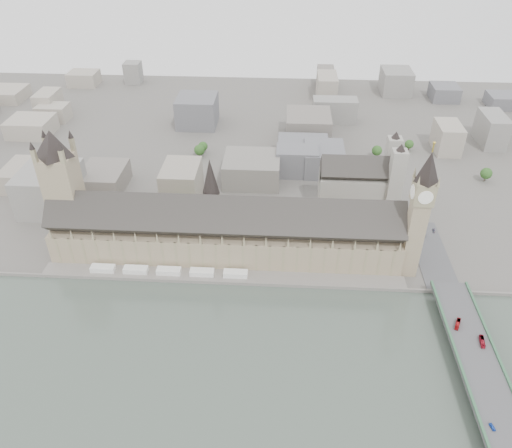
# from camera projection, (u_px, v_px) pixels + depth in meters

# --- Properties ---
(ground) EXTENTS (900.00, 900.00, 0.00)m
(ground) POSITION_uv_depth(u_px,v_px,m) (223.00, 271.00, 377.51)
(ground) COLOR #595651
(ground) RESTS_ON ground
(embankment_wall) EXTENTS (600.00, 1.50, 3.00)m
(embankment_wall) POSITION_uv_depth(u_px,v_px,m) (221.00, 283.00, 364.34)
(embankment_wall) COLOR slate
(embankment_wall) RESTS_ON ground
(river_terrace) EXTENTS (270.00, 15.00, 2.00)m
(river_terrace) POSITION_uv_depth(u_px,v_px,m) (222.00, 277.00, 370.79)
(river_terrace) COLOR slate
(river_terrace) RESTS_ON ground
(terrace_tents) EXTENTS (118.00, 7.00, 4.00)m
(terrace_tents) POSITION_uv_depth(u_px,v_px,m) (169.00, 271.00, 371.49)
(terrace_tents) COLOR white
(terrace_tents) RESTS_ON river_terrace
(palace_of_westminster) EXTENTS (265.00, 40.73, 55.44)m
(palace_of_westminster) POSITION_uv_depth(u_px,v_px,m) (225.00, 232.00, 380.79)
(palace_of_westminster) COLOR #9F866B
(palace_of_westminster) RESTS_ON ground
(elizabeth_tower) EXTENTS (17.00, 17.00, 107.50)m
(elizabeth_tower) POSITION_uv_depth(u_px,v_px,m) (420.00, 207.00, 344.18)
(elizabeth_tower) COLOR #9F866B
(elizabeth_tower) RESTS_ON ground
(victoria_tower) EXTENTS (30.00, 30.00, 100.00)m
(victoria_tower) POSITION_uv_depth(u_px,v_px,m) (63.00, 186.00, 373.57)
(victoria_tower) COLOR #9F866B
(victoria_tower) RESTS_ON ground
(central_tower) EXTENTS (13.00, 13.00, 48.00)m
(central_tower) POSITION_uv_depth(u_px,v_px,m) (211.00, 187.00, 366.44)
(central_tower) COLOR gray
(central_tower) RESTS_ON ground
(westminster_bridge) EXTENTS (25.00, 325.00, 10.25)m
(westminster_bridge) POSITION_uv_depth(u_px,v_px,m) (478.00, 371.00, 294.66)
(westminster_bridge) COLOR #474749
(westminster_bridge) RESTS_ON ground
(bridge_parapets) EXTENTS (25.00, 235.00, 1.15)m
(bridge_parapets) POSITION_uv_depth(u_px,v_px,m) (508.00, 434.00, 254.88)
(bridge_parapets) COLOR #396948
(bridge_parapets) RESTS_ON westminster_bridge
(westminster_abbey) EXTENTS (68.00, 36.00, 64.00)m
(westminster_abbey) POSITION_uv_depth(u_px,v_px,m) (361.00, 184.00, 435.74)
(westminster_abbey) COLOR gray
(westminster_abbey) RESTS_ON ground
(city_skyline_inland) EXTENTS (720.00, 360.00, 38.00)m
(city_skyline_inland) POSITION_uv_depth(u_px,v_px,m) (247.00, 120.00, 567.91)
(city_skyline_inland) COLOR gray
(city_skyline_inland) RESTS_ON ground
(park_trees) EXTENTS (110.00, 30.00, 15.00)m
(park_trees) POSITION_uv_depth(u_px,v_px,m) (219.00, 218.00, 423.02)
(park_trees) COLOR #1F4619
(park_trees) RESTS_ON ground
(red_bus_north) EXTENTS (6.18, 10.06, 2.78)m
(red_bus_north) POSITION_uv_depth(u_px,v_px,m) (458.00, 324.00, 316.83)
(red_bus_north) COLOR red
(red_bus_north) RESTS_ON westminster_bridge
(red_bus_south) EXTENTS (3.76, 10.08, 2.74)m
(red_bus_south) POSITION_uv_depth(u_px,v_px,m) (482.00, 341.00, 304.80)
(red_bus_south) COLOR #B01628
(red_bus_south) RESTS_ON westminster_bridge
(car_blue) EXTENTS (2.88, 4.87, 1.55)m
(car_blue) POSITION_uv_depth(u_px,v_px,m) (492.00, 427.00, 257.78)
(car_blue) COLOR #1B45B1
(car_blue) RESTS_ON westminster_bridge
(car_approach) EXTENTS (2.75, 5.44, 1.51)m
(car_approach) POSITION_uv_depth(u_px,v_px,m) (434.00, 231.00, 401.91)
(car_approach) COLOR gray
(car_approach) RESTS_ON westminster_bridge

